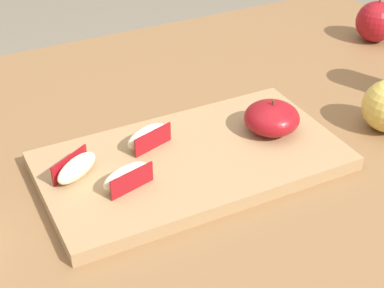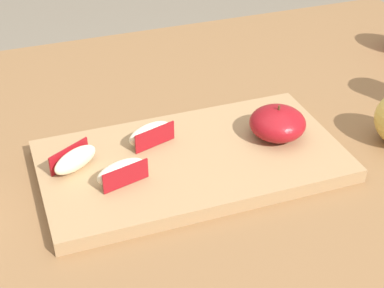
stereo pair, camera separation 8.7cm
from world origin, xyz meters
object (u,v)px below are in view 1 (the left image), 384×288
object	(u,v)px
apple_half_skin_up	(272,118)
apple_wedge_middle	(76,168)
apple_wedge_left	(127,177)
apple_wedge_front	(148,136)
cutting_board	(192,161)
whole_apple_red_delicious	(376,22)

from	to	relation	value
apple_half_skin_up	apple_wedge_middle	distance (m)	0.31
apple_wedge_left	apple_wedge_front	bearing A→B (deg)	50.46
apple_wedge_front	apple_wedge_left	xyz separation A→B (m)	(-0.07, -0.08, 0.00)
cutting_board	apple_half_skin_up	size ratio (longest dim) A/B	5.14
apple_wedge_front	whole_apple_red_delicious	xyz separation A→B (m)	(0.61, 0.18, 0.01)
cutting_board	apple_half_skin_up	bearing A→B (deg)	1.41
apple_wedge_front	apple_wedge_left	size ratio (longest dim) A/B	1.00
apple_wedge_left	whole_apple_red_delicious	distance (m)	0.72
apple_half_skin_up	apple_wedge_left	bearing A→B (deg)	-173.38
apple_wedge_left	apple_wedge_middle	size ratio (longest dim) A/B	1.02
cutting_board	apple_wedge_left	size ratio (longest dim) A/B	5.77
apple_half_skin_up	apple_wedge_left	world-z (taller)	apple_half_skin_up
whole_apple_red_delicious	cutting_board	bearing A→B (deg)	-157.05
apple_wedge_left	whole_apple_red_delicious	size ratio (longest dim) A/B	0.83
whole_apple_red_delicious	apple_wedge_middle	bearing A→B (deg)	-163.80
apple_wedge_middle	apple_half_skin_up	bearing A→B (deg)	-3.97
apple_wedge_middle	whole_apple_red_delicious	xyz separation A→B (m)	(0.73, 0.21, 0.01)
apple_wedge_front	apple_wedge_middle	world-z (taller)	same
whole_apple_red_delicious	apple_half_skin_up	bearing A→B (deg)	-150.79
cutting_board	apple_wedge_front	xyz separation A→B (m)	(-0.05, 0.05, 0.03)
cutting_board	apple_wedge_middle	xyz separation A→B (m)	(-0.17, 0.03, 0.03)
apple_half_skin_up	apple_wedge_middle	xyz separation A→B (m)	(-0.31, 0.02, -0.01)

